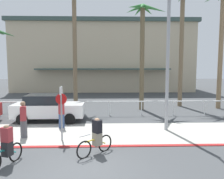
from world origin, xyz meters
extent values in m
plane|color=#424447|center=(0.00, 10.00, 0.00)|extent=(80.00, 80.00, 0.00)
cube|color=#ADAAA0|center=(0.00, 4.20, 0.01)|extent=(44.00, 4.00, 0.02)
cube|color=maroon|center=(0.00, 2.20, 0.01)|extent=(44.00, 0.24, 0.03)
cube|color=#BCAD8E|center=(0.61, 26.11, 4.43)|extent=(23.69, 8.22, 8.86)
cube|color=#384C47|center=(0.61, 26.11, 9.11)|extent=(24.29, 8.82, 0.50)
cube|color=#384C47|center=(0.61, 21.50, 3.00)|extent=(16.58, 1.20, 0.16)
cylinder|color=white|center=(0.00, 8.50, 1.00)|extent=(20.27, 0.08, 0.08)
cylinder|color=white|center=(-5.63, 8.50, 0.50)|extent=(0.08, 0.08, 1.00)
cylinder|color=white|center=(-3.38, 8.50, 0.50)|extent=(0.08, 0.08, 1.00)
cylinder|color=white|center=(-1.13, 8.50, 0.50)|extent=(0.08, 0.08, 1.00)
cylinder|color=white|center=(1.13, 8.50, 0.50)|extent=(0.08, 0.08, 1.00)
cylinder|color=white|center=(3.38, 8.50, 0.50)|extent=(0.08, 0.08, 1.00)
cylinder|color=white|center=(5.63, 8.50, 0.50)|extent=(0.08, 0.08, 1.00)
cylinder|color=white|center=(7.88, 8.50, 0.50)|extent=(0.08, 0.08, 1.00)
cylinder|color=gray|center=(-1.25, 3.12, 1.10)|extent=(0.08, 0.08, 2.20)
cube|color=white|center=(-1.25, 3.12, 2.38)|extent=(0.04, 0.56, 0.36)
cylinder|color=red|center=(-1.25, 3.12, 1.98)|extent=(0.52, 0.03, 0.52)
cylinder|color=#9EA0A5|center=(4.15, 4.74, 3.75)|extent=(0.18, 0.18, 7.50)
cone|color=#2D6B33|center=(-7.51, 11.67, 6.17)|extent=(1.43, 0.32, 0.72)
cone|color=#2D6B33|center=(-7.46, 12.27, 6.15)|extent=(1.69, 1.49, 0.76)
cylinder|color=#756047|center=(-1.73, 12.52, 5.00)|extent=(0.36, 0.36, 9.99)
cylinder|color=brown|center=(3.72, 10.76, 4.03)|extent=(0.36, 0.36, 8.05)
cone|color=#387F3D|center=(4.62, 10.76, 7.83)|extent=(1.88, 0.32, 0.76)
cone|color=#387F3D|center=(4.21, 11.37, 7.84)|extent=(1.28, 1.50, 0.74)
cone|color=#387F3D|center=(3.51, 11.67, 7.84)|extent=(0.75, 1.97, 0.74)
cone|color=#387F3D|center=(3.12, 11.05, 7.85)|extent=(1.43, 0.91, 0.72)
cone|color=#387F3D|center=(3.13, 10.47, 7.92)|extent=(1.38, 0.89, 0.57)
cone|color=#387F3D|center=(3.51, 9.85, 7.79)|extent=(0.74, 1.97, 0.83)
cone|color=#387F3D|center=(4.10, 10.29, 7.86)|extent=(1.06, 1.21, 0.69)
cylinder|color=#756047|center=(7.26, 12.16, 4.74)|extent=(0.36, 0.36, 9.48)
cylinder|color=#846B4C|center=(10.07, 10.99, 4.62)|extent=(0.36, 0.36, 9.25)
cube|color=white|center=(-2.74, 7.02, 0.73)|extent=(4.40, 1.80, 0.80)
cube|color=#1E2328|center=(-2.99, 7.02, 1.41)|extent=(2.29, 1.58, 0.56)
cylinder|color=black|center=(-1.33, 7.92, 0.33)|extent=(0.66, 0.22, 0.66)
cylinder|color=black|center=(-1.33, 6.12, 0.33)|extent=(0.66, 0.22, 0.66)
cylinder|color=black|center=(-4.15, 7.92, 0.33)|extent=(0.66, 0.22, 0.66)
cylinder|color=black|center=(-4.15, 6.12, 0.33)|extent=(0.66, 0.22, 0.66)
torus|color=black|center=(-2.56, 0.76, 0.33)|extent=(0.28, 0.70, 0.72)
cylinder|color=#197F7A|center=(-2.66, 0.44, 0.48)|extent=(0.26, 0.67, 0.35)
cylinder|color=#197F7A|center=(-2.69, 0.35, 0.55)|extent=(0.05, 0.05, 0.44)
cube|color=#232326|center=(-2.69, 0.35, 0.61)|extent=(0.37, 0.39, 0.52)
cube|color=#A33338|center=(-2.69, 0.35, 1.13)|extent=(0.40, 0.35, 0.52)
sphere|color=brown|center=(-2.69, 0.35, 1.36)|extent=(0.22, 0.22, 0.22)
torus|color=black|center=(-0.02, 0.90, 0.33)|extent=(0.57, 0.53, 0.72)
torus|color=black|center=(0.79, 1.65, 0.33)|extent=(0.57, 0.53, 0.72)
cylinder|color=gold|center=(0.54, 1.42, 0.48)|extent=(0.54, 0.50, 0.35)
cylinder|color=gold|center=(0.16, 1.07, 0.62)|extent=(0.32, 0.30, 0.07)
cylinder|color=gold|center=(0.47, 1.36, 0.55)|extent=(0.05, 0.05, 0.44)
cylinder|color=silver|center=(0.02, 0.94, 0.88)|extent=(0.39, 0.36, 0.04)
cube|color=gray|center=(0.47, 1.36, 0.61)|extent=(0.43, 0.42, 0.52)
cube|color=black|center=(0.47, 1.36, 1.13)|extent=(0.42, 0.43, 0.52)
sphere|color=#9E7556|center=(0.47, 1.36, 1.36)|extent=(0.22, 0.22, 0.22)
cylinder|color=#4C4C51|center=(-3.19, 3.57, 0.44)|extent=(0.38, 0.38, 0.87)
cube|color=#A33338|center=(-3.19, 3.57, 1.21)|extent=(0.34, 0.45, 0.67)
sphere|color=#9E7556|center=(-3.19, 3.57, 1.70)|extent=(0.24, 0.24, 0.24)
cylinder|color=#384C7A|center=(-1.66, 5.29, 0.41)|extent=(0.42, 0.42, 0.81)
cube|color=#A33338|center=(-1.66, 5.29, 1.13)|extent=(0.40, 0.47, 0.63)
sphere|color=beige|center=(-1.66, 5.29, 1.59)|extent=(0.22, 0.22, 0.22)
camera|label=1|loc=(0.77, -7.97, 3.61)|focal=38.24mm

